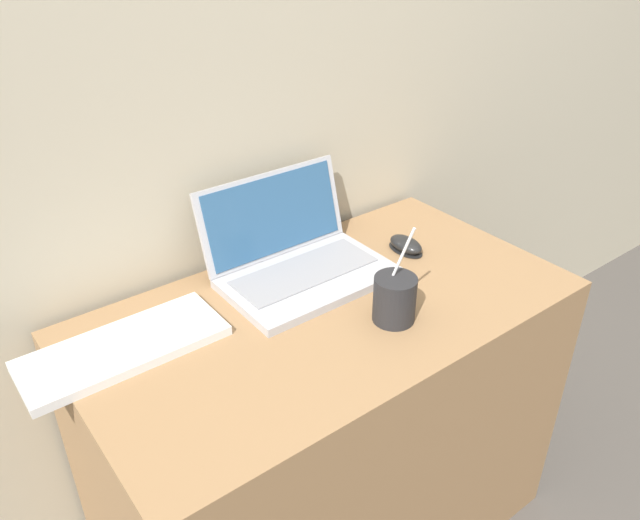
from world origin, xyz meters
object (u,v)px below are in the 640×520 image
Objects in this scene: drink_cup at (395,298)px; external_keyboard at (124,348)px; laptop at (297,257)px; computer_mouse at (406,245)px.

drink_cup reaches higher than external_keyboard.
external_keyboard is (-0.44, -0.03, -0.04)m from laptop.
laptop is 1.78× the size of drink_cup.
laptop is 0.44m from external_keyboard.
drink_cup is 0.55m from external_keyboard.
drink_cup is at bearing -78.85° from laptop.
external_keyboard is (-0.72, 0.05, -0.01)m from computer_mouse.
computer_mouse is at bearing -3.61° from external_keyboard.
laptop is 0.98× the size of external_keyboard.
drink_cup is 2.10× the size of computer_mouse.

